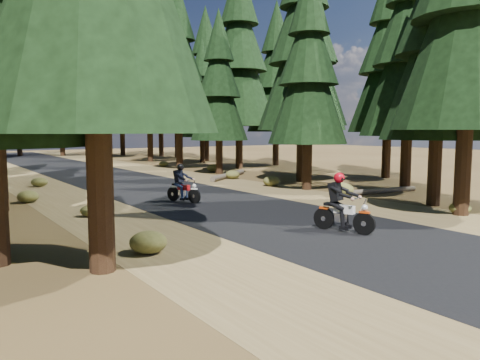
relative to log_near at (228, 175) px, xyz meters
name	(u,v)px	position (x,y,z in m)	size (l,w,h in m)	color
ground	(265,216)	(-6.01, -11.45, -0.16)	(120.00, 120.00, 0.00)	#473519
road	(194,198)	(-6.01, -6.45, -0.15)	(6.00, 100.00, 0.01)	black
shoulder_l	(86,208)	(-10.61, -6.45, -0.16)	(3.20, 100.00, 0.01)	brown
shoulder_r	(277,190)	(-1.41, -6.45, -0.16)	(3.20, 100.00, 0.01)	brown
pine_forest	(80,58)	(-6.02, 9.59, 7.73)	(34.59, 55.08, 16.32)	black
log_near	(228,175)	(0.00, 0.00, 0.00)	(0.32, 0.32, 5.23)	#4C4233
log_far	(377,191)	(1.73, -9.92, -0.04)	(0.24, 0.24, 4.52)	#4C4233
understory_shrubs	(206,186)	(-4.49, -4.87, 0.10)	(15.78, 32.65, 0.61)	#474C1E
rider_lead	(344,213)	(-5.73, -14.77, 0.41)	(1.13, 1.99, 1.70)	silver
rider_follow	(183,190)	(-6.89, -7.21, 0.36)	(1.11, 1.81, 1.55)	#990A0E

